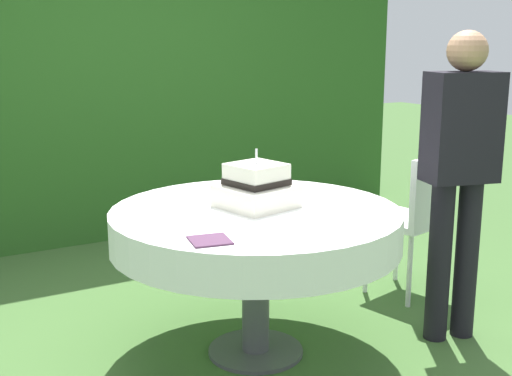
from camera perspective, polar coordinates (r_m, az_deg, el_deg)
name	(u,v)px	position (r m, az deg, el deg)	size (l,w,h in m)	color
ground_plane	(256,352)	(3.46, -0.03, -13.99)	(20.00, 20.00, 0.00)	#3D602D
foliage_hedge	(97,91)	(5.44, -13.55, 8.12)	(5.41, 0.59, 2.30)	#28561E
cake_table	(256,228)	(3.22, -0.03, -3.50)	(1.41, 1.41, 0.75)	#4C4C51
wedding_cake	(256,187)	(3.22, 0.04, 0.06)	(0.38, 0.38, 0.29)	silver
serving_plate_near	(223,190)	(3.57, -2.90, -0.20)	(0.12, 0.12, 0.01)	white
serving_plate_far	(335,197)	(3.44, 6.81, -0.77)	(0.12, 0.12, 0.01)	white
serving_plate_left	(306,190)	(3.59, 4.38, -0.14)	(0.12, 0.12, 0.01)	white
napkin_stack	(210,240)	(2.70, -4.01, -4.52)	(0.16, 0.16, 0.01)	#4C2D47
garden_chair	(416,212)	(4.10, 13.67, -2.00)	(0.48, 0.48, 0.89)	white
standing_person	(459,166)	(3.50, 17.15, 1.83)	(0.40, 0.29, 1.60)	black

